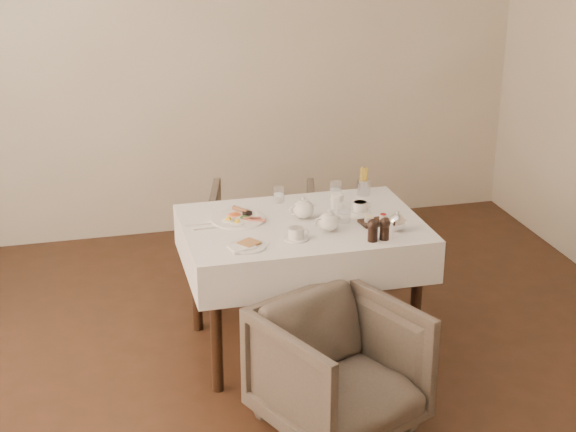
# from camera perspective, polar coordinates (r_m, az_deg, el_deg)

# --- Properties ---
(table) EXTENTS (1.28, 0.88, 0.75)m
(table) POSITION_cam_1_polar(r_m,az_deg,el_deg) (4.79, 0.92, -1.70)
(table) COLOR black
(table) RESTS_ON ground
(armchair_near) EXTENTS (0.89, 0.90, 0.62)m
(armchair_near) POSITION_cam_1_polar(r_m,az_deg,el_deg) (4.26, 3.31, -9.84)
(armchair_near) COLOR #473F34
(armchair_near) RESTS_ON ground
(armchair_far) EXTENTS (0.82, 0.83, 0.63)m
(armchair_far) POSITION_cam_1_polar(r_m,az_deg,el_deg) (5.70, -1.62, -1.34)
(armchair_far) COLOR #473F34
(armchair_far) RESTS_ON ground
(breakfast_plate) EXTENTS (0.30, 0.30, 0.04)m
(breakfast_plate) POSITION_cam_1_polar(r_m,az_deg,el_deg) (4.78, -3.23, -0.13)
(breakfast_plate) COLOR white
(breakfast_plate) RESTS_ON table
(side_plate) EXTENTS (0.20, 0.19, 0.02)m
(side_plate) POSITION_cam_1_polar(r_m,az_deg,el_deg) (4.43, -2.72, -1.95)
(side_plate) COLOR white
(side_plate) RESTS_ON table
(teapot_centre) EXTENTS (0.19, 0.16, 0.13)m
(teapot_centre) POSITION_cam_1_polar(r_m,az_deg,el_deg) (4.77, 0.98, 0.55)
(teapot_centre) COLOR white
(teapot_centre) RESTS_ON table
(teapot_front) EXTENTS (0.17, 0.15, 0.12)m
(teapot_front) POSITION_cam_1_polar(r_m,az_deg,el_deg) (4.61, 2.64, -0.27)
(teapot_front) COLOR white
(teapot_front) RESTS_ON table
(creamer) EXTENTS (0.08, 0.08, 0.08)m
(creamer) POSITION_cam_1_polar(r_m,az_deg,el_deg) (4.93, 3.20, 0.98)
(creamer) COLOR white
(creamer) RESTS_ON table
(teacup_near) EXTENTS (0.13, 0.13, 0.06)m
(teacup_near) POSITION_cam_1_polar(r_m,az_deg,el_deg) (4.51, 0.53, -1.17)
(teacup_near) COLOR white
(teacup_near) RESTS_ON table
(teacup_far) EXTENTS (0.12, 0.12, 0.06)m
(teacup_far) POSITION_cam_1_polar(r_m,az_deg,el_deg) (4.89, 4.69, 0.56)
(teacup_far) COLOR white
(teacup_far) RESTS_ON table
(glass_left) EXTENTS (0.08, 0.08, 0.09)m
(glass_left) POSITION_cam_1_polar(r_m,az_deg,el_deg) (5.02, -0.60, 1.38)
(glass_left) COLOR silver
(glass_left) RESTS_ON table
(glass_mid) EXTENTS (0.08, 0.08, 0.10)m
(glass_mid) POSITION_cam_1_polar(r_m,az_deg,el_deg) (4.74, 3.65, 0.22)
(glass_mid) COLOR silver
(glass_mid) RESTS_ON table
(glass_right) EXTENTS (0.09, 0.09, 0.10)m
(glass_right) POSITION_cam_1_polar(r_m,az_deg,el_deg) (5.09, 3.11, 1.70)
(glass_right) COLOR silver
(glass_right) RESTS_ON table
(condiment_board) EXTENTS (0.18, 0.13, 0.04)m
(condiment_board) POSITION_cam_1_polar(r_m,az_deg,el_deg) (4.75, 5.66, -0.32)
(condiment_board) COLOR black
(condiment_board) RESTS_ON table
(pepper_mill_left) EXTENTS (0.07, 0.07, 0.12)m
(pepper_mill_left) POSITION_cam_1_polar(r_m,az_deg,el_deg) (4.50, 5.51, -0.91)
(pepper_mill_left) COLOR black
(pepper_mill_left) RESTS_ON table
(pepper_mill_right) EXTENTS (0.08, 0.08, 0.12)m
(pepper_mill_right) POSITION_cam_1_polar(r_m,az_deg,el_deg) (4.53, 6.26, -0.80)
(pepper_mill_right) COLOR black
(pepper_mill_right) RESTS_ON table
(silver_pot) EXTENTS (0.13, 0.11, 0.11)m
(silver_pot) POSITION_cam_1_polar(r_m,az_deg,el_deg) (4.64, 7.05, -0.32)
(silver_pot) COLOR white
(silver_pot) RESTS_ON table
(fries_cup) EXTENTS (0.08, 0.08, 0.17)m
(fries_cup) POSITION_cam_1_polar(r_m,az_deg,el_deg) (5.14, 4.92, 2.15)
(fries_cup) COLOR silver
(fries_cup) RESTS_ON table
(cutlery_fork) EXTENTS (0.19, 0.02, 0.00)m
(cutlery_fork) POSITION_cam_1_polar(r_m,az_deg,el_deg) (4.73, -5.56, -0.55)
(cutlery_fork) COLOR silver
(cutlery_fork) RESTS_ON table
(cutlery_knife) EXTENTS (0.21, 0.03, 0.00)m
(cutlery_knife) POSITION_cam_1_polar(r_m,az_deg,el_deg) (4.68, -4.90, -0.78)
(cutlery_knife) COLOR silver
(cutlery_knife) RESTS_ON table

